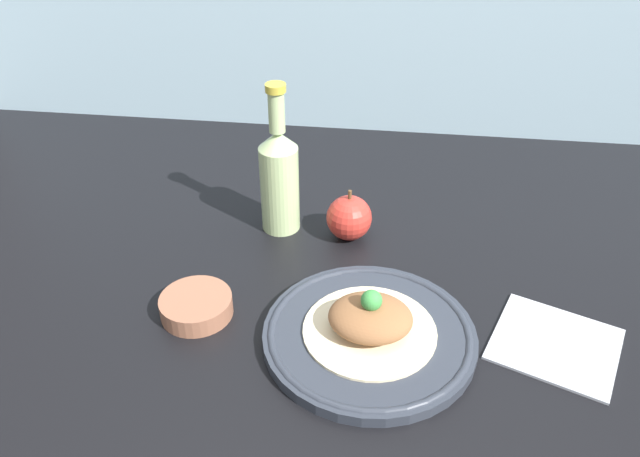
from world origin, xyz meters
TOP-DOWN VIEW (x-y plane):
  - ground_plane at (0.00, 0.00)cm, footprint 180.00×110.00cm
  - plate at (4.97, -14.02)cm, footprint 28.95×28.95cm
  - plated_food at (4.97, -14.02)cm, footprint 18.09×18.09cm
  - cider_bottle at (-11.80, 11.67)cm, footprint 6.44×6.44cm
  - apple at (-0.07, 10.12)cm, footprint 7.57×7.57cm
  - napkin at (29.96, -11.76)cm, footprint 20.16×19.48cm
  - dipping_bowl at (-19.81, -11.74)cm, footprint 10.32×10.32cm

SIDE VIEW (x-z plane):
  - ground_plane at x=0.00cm, z-range -4.00..0.00cm
  - napkin at x=29.96cm, z-range 0.00..0.80cm
  - plate at x=4.97cm, z-range 0.06..2.01cm
  - dipping_bowl at x=-19.81cm, z-range 0.00..2.89cm
  - plated_food at x=4.97cm, z-range 0.30..7.27cm
  - apple at x=-0.07cm, z-range -0.72..8.30cm
  - cider_bottle at x=-11.80cm, z-range -2.98..22.79cm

